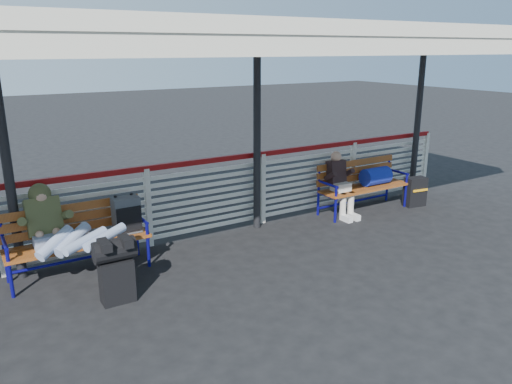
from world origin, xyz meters
TOP-DOWN VIEW (x-y plane):
  - ground at (0.00, 0.00)m, footprint 60.00×60.00m
  - fence at (0.00, 1.90)m, footprint 12.08×0.08m
  - canopy at (-0.00, 0.87)m, footprint 12.60×3.60m
  - luggage_stack at (-0.92, 0.45)m, footprint 0.48×0.27m
  - bench_left at (-0.89, 1.47)m, footprint 1.80×0.56m
  - bench_right at (4.02, 1.51)m, footprint 1.80×0.56m
  - traveler_man at (-1.27, 1.13)m, footprint 0.94×1.64m
  - companion_person at (3.36, 1.50)m, footprint 0.32×0.66m
  - suitcase_side at (4.96, 1.20)m, footprint 0.42×0.29m

SIDE VIEW (x-z plane):
  - ground at x=0.00m, z-range 0.00..0.00m
  - suitcase_side at x=4.96m, z-range 0.00..0.55m
  - luggage_stack at x=-0.92m, z-range 0.03..0.82m
  - bench_right at x=4.02m, z-range 0.13..1.05m
  - companion_person at x=3.36m, z-range 0.02..1.17m
  - bench_left at x=-0.89m, z-range 0.13..1.09m
  - fence at x=0.00m, z-range 0.04..1.28m
  - traveler_man at x=-1.27m, z-range 0.30..1.07m
  - canopy at x=0.00m, z-range 1.46..4.62m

